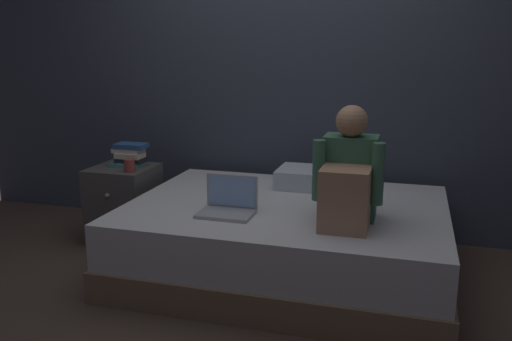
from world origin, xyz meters
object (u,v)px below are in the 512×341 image
mug (129,165)px  pillow (318,178)px  bed (286,239)px  book_stack (130,155)px  person_sitting (348,179)px  nightstand (124,204)px  laptop (228,205)px

mug → pillow: bearing=14.6°
bed → book_stack: 1.36m
bed → pillow: 0.55m
person_sitting → mug: bearing=166.9°
nightstand → person_sitting: size_ratio=0.87×
pillow → mug: mug is taller
book_stack → nightstand: bearing=-129.9°
person_sitting → book_stack: (-1.67, 0.54, -0.06)m
person_sitting → laptop: bearing=-176.4°
bed → nightstand: bearing=169.8°
bed → person_sitting: 0.68m
nightstand → book_stack: book_stack is taller
person_sitting → mug: (-1.58, 0.37, -0.10)m
pillow → nightstand: bearing=-171.3°
pillow → laptop: bearing=-118.4°
bed → person_sitting: bearing=-31.8°
bed → nightstand: size_ratio=3.50×
pillow → book_stack: (-1.38, -0.17, 0.12)m
person_sitting → pillow: person_sitting is taller
pillow → mug: 1.34m
nightstand → laptop: 1.17m
bed → pillow: (0.12, 0.45, 0.30)m
person_sitting → book_stack: size_ratio=2.56×
bed → pillow: size_ratio=3.57×
laptop → mug: 0.98m
bed → book_stack: bearing=167.4°
person_sitting → mug: 1.62m
mug → laptop: bearing=-25.0°
laptop → mug: laptop is taller
laptop → pillow: laptop is taller
nightstand → mug: (0.13, -0.12, 0.33)m
nightstand → person_sitting: (1.71, -0.49, 0.43)m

